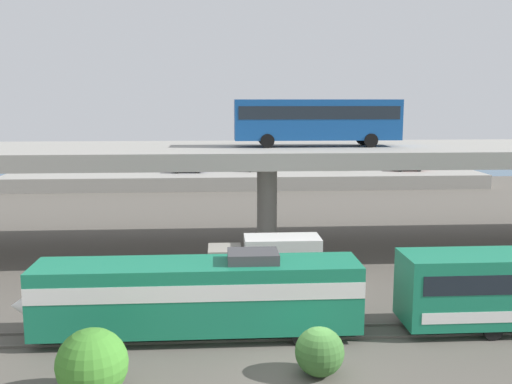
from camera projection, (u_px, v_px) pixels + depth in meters
ground_plane at (306, 372)px, 24.45m from camera, size 260.00×260.00×0.00m
rail_strip_near at (296, 339)px, 27.64m from camera, size 110.00×0.12×0.12m
rail_strip_far at (292, 327)px, 29.12m from camera, size 110.00×0.12×0.12m
train_locomotive at (182, 293)px, 27.70m from camera, size 16.43×3.04×4.18m
highway_overpass at (267, 156)px, 43.02m from camera, size 96.00×11.87×7.87m
transit_bus_on_overpass at (317, 118)px, 42.39m from camera, size 12.00×2.68×3.40m
service_truck_west at (268, 259)px, 35.54m from camera, size 6.80×2.46×3.04m
pier_parking_lot at (245, 177)px, 78.50m from camera, size 61.74×13.75×1.75m
parked_car_0 at (187, 167)px, 76.15m from camera, size 4.28×1.98×1.50m
parked_car_1 at (336, 165)px, 78.65m from camera, size 4.01×1.89×1.50m
parked_car_2 at (248, 163)px, 80.06m from camera, size 4.50×1.97×1.50m
parked_car_3 at (408, 165)px, 77.92m from camera, size 4.17×1.90×1.50m
parked_car_4 at (260, 166)px, 77.50m from camera, size 4.31×1.93×1.50m
harbor_water at (239, 164)px, 101.30m from camera, size 140.00×36.00×0.01m
shrub_left at (92, 364)px, 22.13m from camera, size 2.74×2.74×2.74m
shrub_right at (320, 352)px, 24.02m from camera, size 2.05×2.05×2.05m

